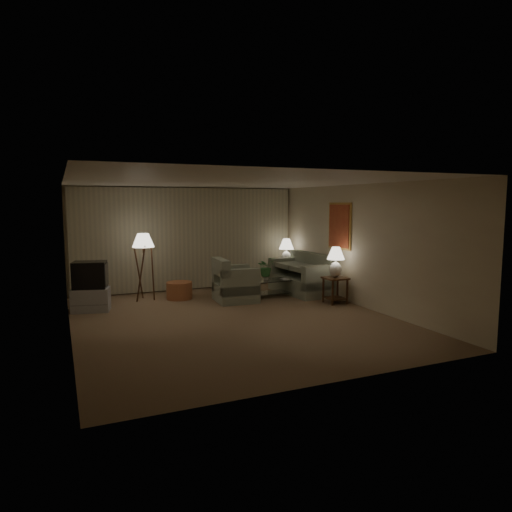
{
  "coord_description": "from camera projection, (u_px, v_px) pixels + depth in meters",
  "views": [
    {
      "loc": [
        -3.11,
        -8.26,
        2.3
      ],
      "look_at": [
        0.73,
        0.6,
        1.16
      ],
      "focal_mm": 32.0,
      "sensor_mm": 36.0,
      "label": 1
    }
  ],
  "objects": [
    {
      "name": "ground",
      "position": [
        234.0,
        319.0,
        9.03
      ],
      "size": [
        7.0,
        7.0,
        0.0
      ],
      "primitive_type": "plane",
      "color": "brown",
      "rests_on": "ground"
    },
    {
      "name": "room_shell",
      "position": [
        211.0,
        227.0,
        10.21
      ],
      "size": [
        6.04,
        7.02,
        2.72
      ],
      "color": "beige",
      "rests_on": "ground"
    },
    {
      "name": "sofa",
      "position": [
        301.0,
        277.0,
        11.61
      ],
      "size": [
        1.93,
        1.15,
        0.8
      ],
      "rotation": [
        0.0,
        0.0,
        -1.5
      ],
      "color": "gray",
      "rests_on": "ground"
    },
    {
      "name": "armchair",
      "position": [
        235.0,
        284.0,
        10.65
      ],
      "size": [
        1.06,
        1.02,
        0.8
      ],
      "rotation": [
        0.0,
        0.0,
        1.51
      ],
      "color": "gray",
      "rests_on": "ground"
    },
    {
      "name": "side_table_near",
      "position": [
        335.0,
        286.0,
        10.44
      ],
      "size": [
        0.49,
        0.49,
        0.6
      ],
      "color": "#381B0F",
      "rests_on": "ground"
    },
    {
      "name": "side_table_far",
      "position": [
        286.0,
        271.0,
        12.67
      ],
      "size": [
        0.53,
        0.44,
        0.6
      ],
      "color": "#381B0F",
      "rests_on": "ground"
    },
    {
      "name": "table_lamp_near",
      "position": [
        336.0,
        259.0,
        10.37
      ],
      "size": [
        0.4,
        0.4,
        0.7
      ],
      "color": "white",
      "rests_on": "side_table_near"
    },
    {
      "name": "table_lamp_far",
      "position": [
        286.0,
        249.0,
        12.6
      ],
      "size": [
        0.41,
        0.41,
        0.71
      ],
      "color": "white",
      "rests_on": "side_table_far"
    },
    {
      "name": "coffee_table",
      "position": [
        271.0,
        285.0,
        11.18
      ],
      "size": [
        1.08,
        0.59,
        0.41
      ],
      "color": "silver",
      "rests_on": "ground"
    },
    {
      "name": "tv_cabinet",
      "position": [
        91.0,
        300.0,
        9.67
      ],
      "size": [
        0.97,
        0.82,
        0.5
      ],
      "primitive_type": "cube",
      "rotation": [
        0.0,
        0.0,
        -0.23
      ],
      "color": "#9F9FA2",
      "rests_on": "ground"
    },
    {
      "name": "crt_tv",
      "position": [
        90.0,
        275.0,
        9.6
      ],
      "size": [
        0.87,
        0.77,
        0.57
      ],
      "primitive_type": "cube",
      "rotation": [
        0.0,
        0.0,
        -0.23
      ],
      "color": "black",
      "rests_on": "tv_cabinet"
    },
    {
      "name": "floor_lamp",
      "position": [
        144.0,
        265.0,
        10.71
      ],
      "size": [
        0.51,
        0.51,
        1.58
      ],
      "color": "#381B0F",
      "rests_on": "ground"
    },
    {
      "name": "ottoman",
      "position": [
        179.0,
        290.0,
        10.93
      ],
      "size": [
        0.81,
        0.81,
        0.41
      ],
      "primitive_type": "cylinder",
      "rotation": [
        0.0,
        0.0,
        0.43
      ],
      "color": "#9A5834",
      "rests_on": "ground"
    },
    {
      "name": "vase",
      "position": [
        266.0,
        277.0,
        11.1
      ],
      "size": [
        0.16,
        0.16,
        0.15
      ],
      "primitive_type": "imported",
      "rotation": [
        0.0,
        0.0,
        -0.14
      ],
      "color": "white",
      "rests_on": "coffee_table"
    },
    {
      "name": "flowers",
      "position": [
        266.0,
        265.0,
        11.06
      ],
      "size": [
        0.51,
        0.47,
        0.47
      ],
      "primitive_type": "imported",
      "rotation": [
        0.0,
        0.0,
        0.29
      ],
      "color": "#357837",
      "rests_on": "vase"
    },
    {
      "name": "book",
      "position": [
        282.0,
        279.0,
        11.17
      ],
      "size": [
        0.2,
        0.25,
        0.02
      ],
      "primitive_type": "imported",
      "rotation": [
        0.0,
        0.0,
        0.14
      ],
      "color": "olive",
      "rests_on": "coffee_table"
    }
  ]
}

